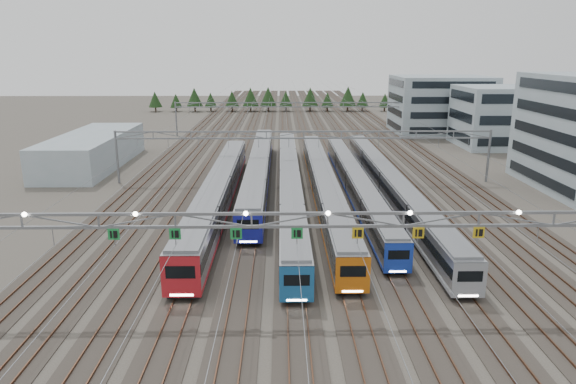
{
  "coord_description": "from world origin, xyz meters",
  "views": [
    {
      "loc": [
        -3.42,
        -35.8,
        19.25
      ],
      "look_at": [
        -2.62,
        21.67,
        3.5
      ],
      "focal_mm": 32.0,
      "sensor_mm": 36.0,
      "label": 1
    }
  ],
  "objects_px": {
    "train_c": "(290,181)",
    "depot_bldg_mid": "(494,117)",
    "train_a": "(219,190)",
    "gantry_near": "(327,223)",
    "train_d": "(323,184)",
    "train_b": "(259,168)",
    "train_e": "(355,182)",
    "train_f": "(389,183)",
    "depot_bldg_north": "(440,105)",
    "gantry_mid": "(304,141)",
    "gantry_far": "(295,109)",
    "west_shed": "(93,150)"
  },
  "relations": [
    {
      "from": "train_c",
      "to": "train_e",
      "type": "height_order",
      "value": "train_c"
    },
    {
      "from": "train_a",
      "to": "train_c",
      "type": "distance_m",
      "value": 10.74
    },
    {
      "from": "train_c",
      "to": "gantry_near",
      "type": "height_order",
      "value": "gantry_near"
    },
    {
      "from": "depot_bldg_mid",
      "to": "west_shed",
      "type": "distance_m",
      "value": 79.4
    },
    {
      "from": "train_c",
      "to": "train_e",
      "type": "xyz_separation_m",
      "value": [
        9.0,
        -0.13,
        -0.11
      ]
    },
    {
      "from": "train_c",
      "to": "depot_bldg_mid",
      "type": "bearing_deg",
      "value": 41.37
    },
    {
      "from": "west_shed",
      "to": "train_e",
      "type": "bearing_deg",
      "value": -24.81
    },
    {
      "from": "train_c",
      "to": "train_f",
      "type": "distance_m",
      "value": 13.57
    },
    {
      "from": "train_a",
      "to": "gantry_far",
      "type": "relative_size",
      "value": 0.93
    },
    {
      "from": "gantry_far",
      "to": "west_shed",
      "type": "distance_m",
      "value": 48.78
    },
    {
      "from": "train_d",
      "to": "gantry_mid",
      "type": "bearing_deg",
      "value": 104.14
    },
    {
      "from": "gantry_near",
      "to": "depot_bldg_north",
      "type": "height_order",
      "value": "depot_bldg_north"
    },
    {
      "from": "train_e",
      "to": "gantry_mid",
      "type": "relative_size",
      "value": 0.97
    },
    {
      "from": "train_e",
      "to": "gantry_mid",
      "type": "distance_m",
      "value": 10.94
    },
    {
      "from": "train_d",
      "to": "gantry_far",
      "type": "relative_size",
      "value": 1.05
    },
    {
      "from": "train_f",
      "to": "gantry_far",
      "type": "bearing_deg",
      "value": 101.85
    },
    {
      "from": "train_a",
      "to": "gantry_far",
      "type": "distance_m",
      "value": 59.29
    },
    {
      "from": "train_a",
      "to": "train_b",
      "type": "xyz_separation_m",
      "value": [
        4.5,
        13.06,
        -0.11
      ]
    },
    {
      "from": "train_f",
      "to": "west_shed",
      "type": "xyz_separation_m",
      "value": [
        -47.42,
        21.08,
        0.74
      ]
    },
    {
      "from": "train_b",
      "to": "train_c",
      "type": "distance_m",
      "value": 8.5
    },
    {
      "from": "train_f",
      "to": "train_b",
      "type": "bearing_deg",
      "value": 154.5
    },
    {
      "from": "train_f",
      "to": "gantry_mid",
      "type": "distance_m",
      "value": 14.82
    },
    {
      "from": "train_c",
      "to": "depot_bldg_mid",
      "type": "xyz_separation_m",
      "value": [
        43.24,
        38.09,
        4.17
      ]
    },
    {
      "from": "gantry_mid",
      "to": "depot_bldg_mid",
      "type": "distance_m",
      "value": 51.31
    },
    {
      "from": "gantry_mid",
      "to": "train_c",
      "type": "bearing_deg",
      "value": -107.31
    },
    {
      "from": "train_f",
      "to": "depot_bldg_north",
      "type": "height_order",
      "value": "depot_bldg_north"
    },
    {
      "from": "gantry_near",
      "to": "gantry_far",
      "type": "relative_size",
      "value": 1.0
    },
    {
      "from": "gantry_mid",
      "to": "train_a",
      "type": "bearing_deg",
      "value": -130.71
    },
    {
      "from": "train_a",
      "to": "depot_bldg_north",
      "type": "height_order",
      "value": "depot_bldg_north"
    },
    {
      "from": "train_d",
      "to": "train_b",
      "type": "bearing_deg",
      "value": 135.27
    },
    {
      "from": "depot_bldg_north",
      "to": "west_shed",
      "type": "bearing_deg",
      "value": -152.61
    },
    {
      "from": "train_f",
      "to": "depot_bldg_mid",
      "type": "bearing_deg",
      "value": 53.0
    },
    {
      "from": "train_a",
      "to": "train_f",
      "type": "bearing_deg",
      "value": 11.25
    },
    {
      "from": "train_f",
      "to": "gantry_far",
      "type": "xyz_separation_m",
      "value": [
        -11.25,
        53.6,
        4.38
      ]
    },
    {
      "from": "gantry_mid",
      "to": "depot_bldg_mid",
      "type": "height_order",
      "value": "depot_bldg_mid"
    },
    {
      "from": "train_a",
      "to": "depot_bldg_north",
      "type": "xyz_separation_m",
      "value": [
        46.6,
        62.62,
        4.51
      ]
    },
    {
      "from": "train_a",
      "to": "gantry_mid",
      "type": "distance_m",
      "value": 17.73
    },
    {
      "from": "train_a",
      "to": "gantry_near",
      "type": "relative_size",
      "value": 0.93
    },
    {
      "from": "train_f",
      "to": "gantry_far",
      "type": "distance_m",
      "value": 54.94
    },
    {
      "from": "train_e",
      "to": "depot_bldg_north",
      "type": "height_order",
      "value": "depot_bldg_north"
    },
    {
      "from": "gantry_far",
      "to": "west_shed",
      "type": "relative_size",
      "value": 1.88
    },
    {
      "from": "train_c",
      "to": "gantry_near",
      "type": "bearing_deg",
      "value": -86.17
    },
    {
      "from": "train_b",
      "to": "gantry_far",
      "type": "relative_size",
      "value": 0.97
    },
    {
      "from": "depot_bldg_mid",
      "to": "depot_bldg_north",
      "type": "distance_m",
      "value": 19.52
    },
    {
      "from": "depot_bldg_mid",
      "to": "gantry_near",
      "type": "bearing_deg",
      "value": -120.03
    },
    {
      "from": "train_b",
      "to": "train_f",
      "type": "relative_size",
      "value": 0.89
    },
    {
      "from": "depot_bldg_north",
      "to": "train_b",
      "type": "bearing_deg",
      "value": -130.35
    },
    {
      "from": "gantry_near",
      "to": "depot_bldg_mid",
      "type": "bearing_deg",
      "value": 59.97
    },
    {
      "from": "train_f",
      "to": "depot_bldg_mid",
      "type": "distance_m",
      "value": 49.59
    },
    {
      "from": "gantry_mid",
      "to": "train_b",
      "type": "bearing_deg",
      "value": -179.88
    }
  ]
}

